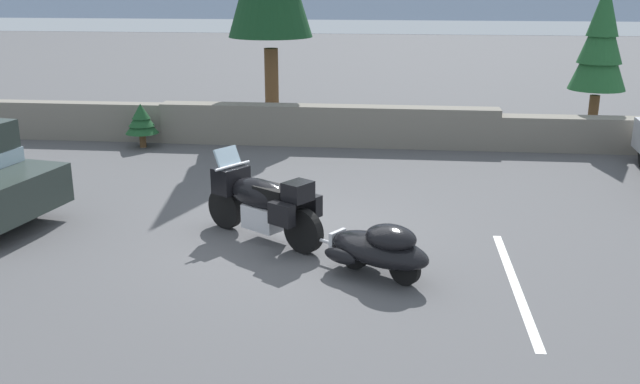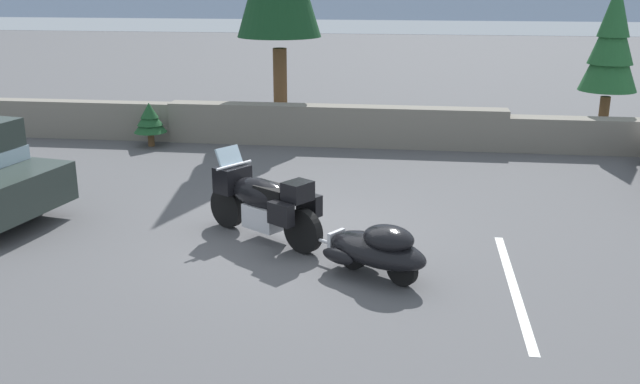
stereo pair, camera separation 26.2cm
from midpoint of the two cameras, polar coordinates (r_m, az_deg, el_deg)
The scene contains 7 objects.
ground_plane at distance 11.04m, azimuth -1.75°, elevation -3.48°, with size 80.00×80.00×0.00m, color #4C4C4F.
stone_guard_wall at distance 16.81m, azimuth 2.43°, elevation 5.26°, with size 24.00×0.56×0.95m.
touring_motorcycle at distance 10.71m, azimuth -3.96°, elevation -0.66°, with size 2.00×1.50×1.33m.
car_shaped_trailer at distance 9.44m, azimuth 5.47°, elevation -4.55°, with size 2.03×1.53×0.76m.
pine_tree_secondary at distance 18.32m, azimuth 22.89°, elevation 11.08°, with size 1.35×1.35×3.81m.
pine_sapling_near at distance 17.11m, azimuth -13.14°, elevation 5.74°, with size 0.77×0.77×1.04m.
parking_stripe_marker at distance 9.64m, azimuth 16.09°, elevation -7.32°, with size 0.12×3.60×0.01m, color silver.
Camera 2 is at (1.84, -10.19, 3.87)m, focal length 39.68 mm.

